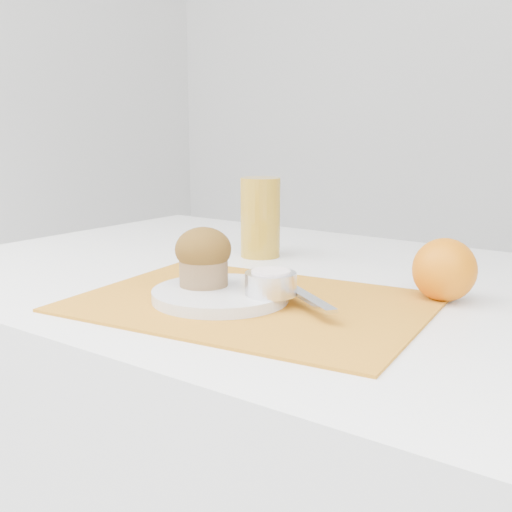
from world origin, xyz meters
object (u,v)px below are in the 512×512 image
Objects in this scene: table at (283,493)px; juice_glass at (260,217)px; plate at (220,294)px; muffin at (203,256)px; orange at (444,270)px.

juice_glass is at bearing 140.15° from table.
juice_glass is (-0.12, 0.10, 0.45)m from table.
muffin is (-0.03, 0.00, 0.05)m from plate.
juice_glass is at bearing 115.82° from plate.
muffin is (-0.27, -0.18, 0.02)m from orange.
plate is 0.30m from orange.
table is 0.42m from plate.
orange is at bearing 37.98° from plate.
muffin is at bearing 173.60° from plate.
table is at bearing 83.53° from muffin.
muffin reaches higher than table.
juice_glass is at bearing 110.44° from muffin.
orange is at bearing -14.04° from juice_glass.
table is 0.49m from orange.
table is at bearing -177.99° from orange.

